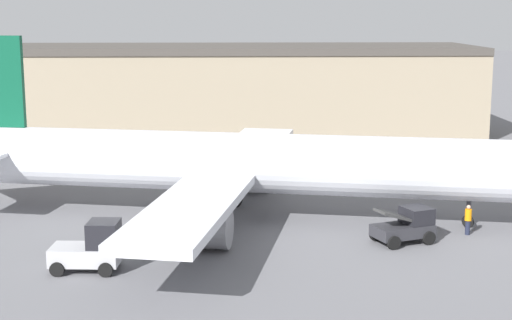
# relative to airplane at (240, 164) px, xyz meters

# --- Properties ---
(ground_plane) EXTENTS (400.00, 400.00, 0.00)m
(ground_plane) POSITION_rel_airplane_xyz_m (0.97, -0.20, -3.33)
(ground_plane) COLOR slate
(terminal_building) EXTENTS (75.31, 14.24, 9.08)m
(terminal_building) POSITION_rel_airplane_xyz_m (-13.39, 33.57, 1.21)
(terminal_building) COLOR gray
(terminal_building) RESTS_ON ground_plane
(airplane) EXTENTS (42.05, 33.44, 11.04)m
(airplane) POSITION_rel_airplane_xyz_m (0.00, 0.00, 0.00)
(airplane) COLOR silver
(airplane) RESTS_ON ground_plane
(ground_crew_worker) EXTENTS (0.38, 0.38, 1.74)m
(ground_crew_worker) POSITION_rel_airplane_xyz_m (12.91, -4.31, -2.41)
(ground_crew_worker) COLOR #1E2338
(ground_crew_worker) RESTS_ON ground_plane
(baggage_tug) EXTENTS (3.46, 2.28, 2.50)m
(baggage_tug) POSITION_rel_airplane_xyz_m (-7.40, -9.94, -2.20)
(baggage_tug) COLOR #B2B2B7
(baggage_tug) RESTS_ON ground_plane
(belt_loader_truck) EXTENTS (3.63, 2.99, 2.00)m
(belt_loader_truck) POSITION_rel_airplane_xyz_m (9.07, -5.68, -2.38)
(belt_loader_truck) COLOR #2D2D33
(belt_loader_truck) RESTS_ON ground_plane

